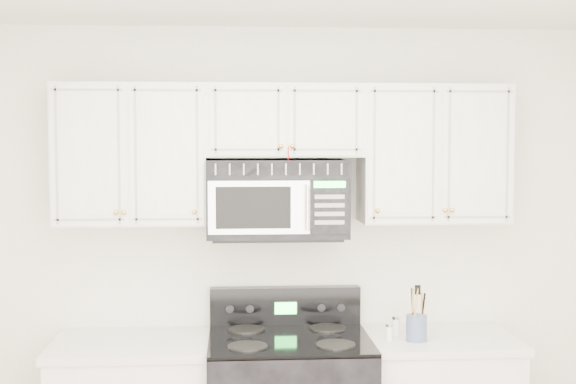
{
  "coord_description": "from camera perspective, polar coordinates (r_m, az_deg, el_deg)",
  "views": [
    {
      "loc": [
        -0.29,
        -2.75,
        1.98
      ],
      "look_at": [
        0.0,
        1.3,
        1.71
      ],
      "focal_mm": 50.0,
      "sensor_mm": 36.0,
      "label": 1
    }
  ],
  "objects": [
    {
      "name": "room",
      "position": [
        2.85,
        1.88,
        -9.96
      ],
      "size": [
        3.51,
        3.51,
        2.61
      ],
      "color": "brown",
      "rests_on": "ground"
    },
    {
      "name": "upper_cabinets",
      "position": [
        4.35,
        -0.27,
        3.22
      ],
      "size": [
        2.44,
        0.37,
        0.75
      ],
      "color": "white",
      "rests_on": "ground"
    },
    {
      "name": "microwave",
      "position": [
        4.33,
        -0.8,
        -0.44
      ],
      "size": [
        0.75,
        0.43,
        0.42
      ],
      "color": "black",
      "rests_on": "ground"
    },
    {
      "name": "utensil_crock",
      "position": [
        4.31,
        9.12,
        -9.43
      ],
      "size": [
        0.11,
        0.11,
        0.29
      ],
      "color": "#3F4F71",
      "rests_on": "base_cabinet_right"
    },
    {
      "name": "shaker_salt",
      "position": [
        4.3,
        7.21,
        -9.86
      ],
      "size": [
        0.04,
        0.04,
        0.09
      ],
      "color": "white",
      "rests_on": "base_cabinet_right"
    },
    {
      "name": "shaker_pepper",
      "position": [
        4.43,
        7.69,
        -9.38
      ],
      "size": [
        0.04,
        0.04,
        0.1
      ],
      "color": "white",
      "rests_on": "base_cabinet_right"
    }
  ]
}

